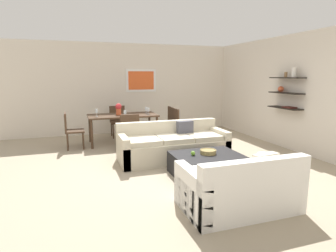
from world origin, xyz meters
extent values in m
plane|color=tan|center=(0.00, 0.00, 0.00)|extent=(18.00, 18.00, 0.00)
cube|color=silver|center=(0.30, 3.53, 1.35)|extent=(8.40, 0.06, 2.70)
cube|color=white|center=(0.15, 3.48, 1.60)|extent=(0.94, 0.02, 0.69)
cube|color=#E55926|center=(0.15, 3.47, 1.60)|extent=(0.80, 0.01, 0.55)
cube|color=silver|center=(3.03, 0.60, 1.35)|extent=(0.06, 8.20, 2.70)
cube|color=black|center=(2.86, 0.28, 1.70)|extent=(0.28, 0.90, 0.02)
cube|color=black|center=(2.86, 0.28, 1.35)|extent=(0.28, 0.90, 0.02)
cube|color=black|center=(2.86, 0.28, 1.00)|extent=(0.28, 0.90, 0.02)
cylinder|color=silver|center=(2.86, 0.08, 1.82)|extent=(0.10, 0.10, 0.22)
sphere|color=#D85933|center=(2.86, 0.46, 1.43)|extent=(0.14, 0.14, 0.14)
cylinder|color=olive|center=(2.86, 0.33, 1.77)|extent=(0.07, 0.07, 0.12)
cube|color=#4C1E19|center=(2.86, 0.13, 1.03)|extent=(0.20, 0.28, 0.03)
cube|color=beige|center=(0.07, 0.30, 0.21)|extent=(2.25, 0.90, 0.42)
cube|color=beige|center=(0.07, 0.67, 0.60)|extent=(2.25, 0.16, 0.36)
cube|color=beige|center=(-0.99, 0.30, 0.30)|extent=(0.14, 0.90, 0.60)
cube|color=beige|center=(1.13, 0.30, 0.30)|extent=(0.14, 0.90, 0.60)
cube|color=beige|center=(-0.59, 0.26, 0.47)|extent=(0.64, 0.70, 0.10)
cube|color=beige|center=(0.07, 0.26, 0.47)|extent=(0.64, 0.70, 0.10)
cube|color=beige|center=(0.73, 0.26, 0.47)|extent=(0.64, 0.70, 0.10)
cube|color=#4C4C56|center=(0.41, 0.49, 0.60)|extent=(0.37, 0.15, 0.36)
cube|color=white|center=(0.16, -2.02, 0.21)|extent=(1.48, 0.90, 0.42)
cube|color=white|center=(0.16, -2.39, 0.60)|extent=(1.48, 0.16, 0.36)
cube|color=white|center=(0.83, -2.02, 0.30)|extent=(0.14, 0.90, 0.60)
cube|color=white|center=(-0.52, -2.02, 0.30)|extent=(0.14, 0.90, 0.60)
cube|color=white|center=(0.46, -1.98, 0.47)|extent=(0.58, 0.70, 0.10)
cube|color=white|center=(-0.15, -1.98, 0.47)|extent=(0.58, 0.70, 0.10)
cube|color=beige|center=(0.42, -2.21, 0.60)|extent=(0.37, 0.17, 0.36)
cube|color=black|center=(0.33, -0.76, 0.19)|extent=(1.20, 0.92, 0.38)
cylinder|color=#99844C|center=(0.37, -0.72, 0.41)|extent=(0.28, 0.28, 0.07)
torus|color=#99844C|center=(0.37, -0.72, 0.45)|extent=(0.29, 0.29, 0.02)
sphere|color=#669E2D|center=(0.07, -0.73, 0.42)|extent=(0.08, 0.08, 0.08)
cube|color=#422D1E|center=(-0.67, 2.13, 0.73)|extent=(1.75, 0.87, 0.04)
cylinder|color=#422D1E|center=(-1.49, 1.76, 0.35)|extent=(0.06, 0.06, 0.71)
cylinder|color=#422D1E|center=(0.15, 1.76, 0.35)|extent=(0.06, 0.06, 0.71)
cylinder|color=#422D1E|center=(-1.49, 2.51, 0.35)|extent=(0.06, 0.06, 0.71)
cylinder|color=#422D1E|center=(0.15, 2.51, 0.35)|extent=(0.06, 0.06, 0.71)
cube|color=#422D1E|center=(-1.87, 1.94, 0.43)|extent=(0.44, 0.44, 0.04)
cube|color=#422D1E|center=(-2.07, 1.94, 0.67)|extent=(0.04, 0.44, 0.43)
cylinder|color=#422D1E|center=(-1.69, 1.76, 0.21)|extent=(0.04, 0.04, 0.41)
cylinder|color=#422D1E|center=(-1.69, 2.12, 0.21)|extent=(0.04, 0.04, 0.41)
cylinder|color=#422D1E|center=(-2.05, 1.76, 0.21)|extent=(0.04, 0.04, 0.41)
cylinder|color=#422D1E|center=(-2.05, 2.12, 0.21)|extent=(0.04, 0.04, 0.41)
cube|color=#422D1E|center=(0.53, 2.33, 0.43)|extent=(0.44, 0.44, 0.04)
cube|color=#422D1E|center=(0.73, 2.33, 0.67)|extent=(0.04, 0.44, 0.43)
cylinder|color=#422D1E|center=(0.35, 2.51, 0.21)|extent=(0.04, 0.04, 0.41)
cylinder|color=#422D1E|center=(0.35, 2.15, 0.21)|extent=(0.04, 0.04, 0.41)
cylinder|color=#422D1E|center=(0.71, 2.51, 0.21)|extent=(0.04, 0.04, 0.41)
cylinder|color=#422D1E|center=(0.71, 2.15, 0.21)|extent=(0.04, 0.04, 0.41)
cube|color=#422D1E|center=(0.53, 1.94, 0.43)|extent=(0.44, 0.44, 0.04)
cube|color=#422D1E|center=(0.73, 1.94, 0.67)|extent=(0.04, 0.44, 0.43)
cylinder|color=#422D1E|center=(0.35, 2.12, 0.21)|extent=(0.04, 0.04, 0.41)
cylinder|color=#422D1E|center=(0.35, 1.76, 0.21)|extent=(0.04, 0.04, 0.41)
cylinder|color=#422D1E|center=(0.71, 2.12, 0.21)|extent=(0.04, 0.04, 0.41)
cylinder|color=#422D1E|center=(0.71, 1.76, 0.21)|extent=(0.04, 0.04, 0.41)
cube|color=#422D1E|center=(-0.67, 1.38, 0.43)|extent=(0.44, 0.44, 0.04)
cube|color=#422D1E|center=(-0.67, 1.18, 0.67)|extent=(0.44, 0.04, 0.43)
cylinder|color=#422D1E|center=(-0.49, 1.56, 0.21)|extent=(0.04, 0.04, 0.41)
cylinder|color=#422D1E|center=(-0.85, 1.56, 0.21)|extent=(0.04, 0.04, 0.41)
cylinder|color=#422D1E|center=(-0.49, 1.20, 0.21)|extent=(0.04, 0.04, 0.41)
cylinder|color=#422D1E|center=(-0.85, 1.20, 0.21)|extent=(0.04, 0.04, 0.41)
cube|color=#422D1E|center=(-0.67, 2.89, 0.43)|extent=(0.44, 0.44, 0.04)
cube|color=#422D1E|center=(-0.67, 3.09, 0.67)|extent=(0.44, 0.04, 0.43)
cylinder|color=#422D1E|center=(-0.85, 2.71, 0.21)|extent=(0.04, 0.04, 0.41)
cylinder|color=#422D1E|center=(-0.49, 2.71, 0.21)|extent=(0.04, 0.04, 0.41)
cylinder|color=#422D1E|center=(-0.85, 3.07, 0.21)|extent=(0.04, 0.04, 0.41)
cylinder|color=#422D1E|center=(-0.49, 3.07, 0.21)|extent=(0.04, 0.04, 0.41)
cylinder|color=silver|center=(-1.33, 2.02, 0.75)|extent=(0.06, 0.06, 0.01)
cylinder|color=silver|center=(-1.33, 2.02, 0.80)|extent=(0.01, 0.01, 0.09)
cylinder|color=silver|center=(-1.33, 2.02, 0.89)|extent=(0.06, 0.06, 0.09)
cylinder|color=silver|center=(-0.01, 2.24, 0.75)|extent=(0.06, 0.06, 0.01)
cylinder|color=silver|center=(-0.01, 2.24, 0.79)|extent=(0.01, 0.01, 0.07)
cylinder|color=silver|center=(-0.01, 2.24, 0.87)|extent=(0.07, 0.07, 0.09)
cylinder|color=silver|center=(-0.67, 1.76, 0.75)|extent=(0.06, 0.06, 0.01)
cylinder|color=silver|center=(-0.67, 1.76, 0.79)|extent=(0.01, 0.01, 0.06)
cylinder|color=silver|center=(-0.67, 1.76, 0.86)|extent=(0.07, 0.07, 0.08)
cylinder|color=silver|center=(-0.01, 2.02, 0.75)|extent=(0.06, 0.06, 0.01)
cylinder|color=silver|center=(-0.01, 2.02, 0.79)|extent=(0.01, 0.01, 0.06)
cylinder|color=silver|center=(-0.01, 2.02, 0.87)|extent=(0.08, 0.08, 0.10)
cylinder|color=#D85933|center=(-0.77, 2.13, 0.83)|extent=(0.13, 0.13, 0.16)
sphere|color=red|center=(-0.77, 2.13, 0.97)|extent=(0.16, 0.16, 0.16)
camera|label=1|loc=(-1.86, -5.07, 1.76)|focal=29.99mm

